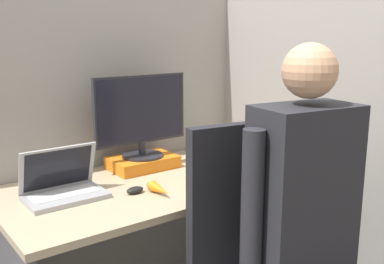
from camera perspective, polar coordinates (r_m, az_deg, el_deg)
cubicle_panel_back at (r=2.38m, az=-9.37°, el=-1.51°), size 1.92×0.04×1.67m
cubicle_panel_right at (r=2.47m, az=11.14°, el=-1.08°), size 0.04×1.36×1.67m
desk at (r=2.15m, az=-4.25°, el=-10.79°), size 1.42×0.72×0.74m
paper_box at (r=2.26m, az=-6.29°, el=-3.85°), size 0.32×0.22×0.06m
monitor at (r=2.21m, az=-6.48°, el=2.22°), size 0.50×0.20×0.41m
laptop at (r=1.92m, az=-16.04°, el=-6.82°), size 0.32×0.20×0.21m
mouse at (r=1.92m, az=-7.26°, el=-7.33°), size 0.08×0.05×0.03m
stapler at (r=2.42m, az=8.87°, el=-3.02°), size 0.05×0.16×0.04m
carrot_toy at (r=1.89m, az=-4.17°, el=-7.29°), size 0.05×0.15×0.05m
person at (r=1.55m, az=15.35°, el=-11.01°), size 0.48×0.45×1.38m
coffee_mug at (r=2.46m, az=0.39°, el=-1.87°), size 0.09×0.09×0.11m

